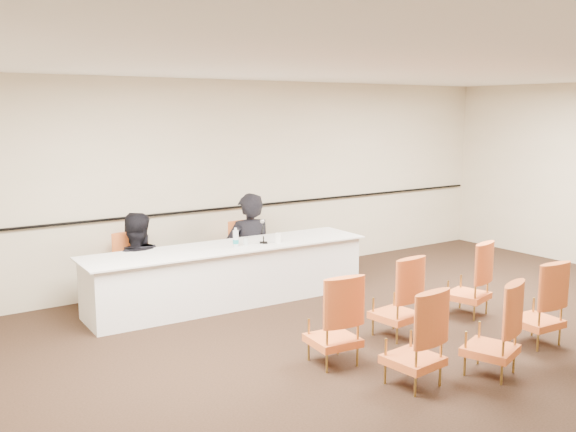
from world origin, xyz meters
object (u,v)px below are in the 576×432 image
at_px(panelist_main_chair, 249,255).
at_px(aud_chair_front_mid, 396,296).
at_px(aud_chair_back_left, 414,337).
at_px(aud_chair_back_right, 537,302).
at_px(panelist_second_chair, 135,270).
at_px(aud_chair_back_mid, 491,328).
at_px(drinking_glass, 246,241).
at_px(panel_table, 229,275).
at_px(panelist_main, 249,258).
at_px(water_bottle, 236,237).
at_px(aud_chair_front_left, 333,319).
at_px(panelist_second, 136,276).
at_px(aud_chair_front_right, 468,278).
at_px(microphone, 263,232).
at_px(coffee_cup, 278,238).

bearing_deg(panelist_main_chair, aud_chair_front_mid, -81.80).
relative_size(aud_chair_back_left, aud_chair_back_right, 1.00).
distance_m(panelist_second_chair, aud_chair_back_left, 4.05).
bearing_deg(aud_chair_back_mid, drinking_glass, 83.01).
bearing_deg(panel_table, panelist_main, 42.64).
xyz_separation_m(water_bottle, aud_chair_back_right, (2.00, -3.13, -0.43)).
distance_m(aud_chair_front_left, aud_chair_back_right, 2.35).
relative_size(panel_table, aud_chair_back_left, 4.09).
bearing_deg(panelist_second_chair, panel_table, -27.80).
relative_size(aud_chair_back_mid, aud_chair_back_right, 1.00).
bearing_deg(aud_chair_back_left, panelist_second, 102.08).
bearing_deg(panelist_second_chair, panelist_main_chair, -0.00).
relative_size(aud_chair_front_mid, aud_chair_back_right, 1.00).
bearing_deg(water_bottle, aud_chair_back_left, -88.37).
bearing_deg(panelist_second, panel_table, 169.92).
height_order(panel_table, panelist_second, panelist_second).
distance_m(panel_table, panelist_main_chair, 0.85).
xyz_separation_m(panel_table, water_bottle, (0.05, -0.11, 0.52)).
relative_size(water_bottle, drinking_glass, 2.56).
bearing_deg(aud_chair_front_right, aud_chair_back_left, -166.83).
xyz_separation_m(microphone, aud_chair_front_right, (1.76, -2.01, -0.46)).
relative_size(microphone, aud_chair_back_left, 0.33).
bearing_deg(drinking_glass, aud_chair_front_right, -45.65).
height_order(panelist_second, aud_chair_back_left, panelist_second).
bearing_deg(panelist_second, water_bottle, 166.88).
bearing_deg(aud_chair_front_left, panelist_second_chair, 113.08).
relative_size(panelist_second_chair, drinking_glass, 9.50).
height_order(drinking_glass, aud_chair_back_mid, aud_chair_back_mid).
bearing_deg(aud_chair_back_mid, panelist_main_chair, 75.29).
bearing_deg(aud_chair_front_left, coffee_cup, 76.45).
xyz_separation_m(panelist_main, panelist_main_chair, (0.00, 0.00, 0.05)).
distance_m(panelist_main_chair, aud_chair_back_mid, 4.06).
distance_m(microphone, water_bottle, 0.42).
bearing_deg(aud_chair_back_left, microphone, 78.84).
height_order(panel_table, water_bottle, water_bottle).
bearing_deg(panelist_main, panelist_main_chair, -0.00).
distance_m(panel_table, drinking_glass, 0.50).
bearing_deg(aud_chair_front_right, panel_table, 121.25).
bearing_deg(aud_chair_back_left, aud_chair_front_left, 104.07).
bearing_deg(water_bottle, panelist_main, 47.73).
xyz_separation_m(drinking_glass, aud_chair_back_mid, (0.72, -3.42, -0.35)).
height_order(aud_chair_front_mid, aud_chair_back_mid, same).
bearing_deg(aud_chair_front_right, microphone, 116.21).
height_order(panelist_second_chair, aud_chair_front_right, same).
height_order(aud_chair_front_right, aud_chair_back_left, same).
bearing_deg(aud_chair_back_mid, panel_table, 86.14).
xyz_separation_m(panelist_second_chair, drinking_glass, (1.28, -0.69, 0.35)).
bearing_deg(panelist_second_chair, aud_chair_front_right, -37.59).
height_order(drinking_glass, aud_chair_front_left, aud_chair_front_left).
bearing_deg(panelist_second, aud_chair_back_right, 148.94).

